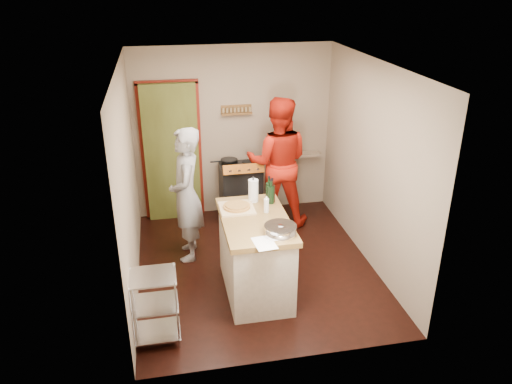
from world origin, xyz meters
TOP-DOWN VIEW (x-y plane):
  - floor at (0.00, 0.00)m, footprint 3.50×3.50m
  - back_wall at (-0.64, 1.78)m, footprint 3.00×0.44m
  - left_wall at (-1.50, 0.00)m, footprint 0.04×3.50m
  - right_wall at (1.50, 0.00)m, footprint 0.04×3.50m
  - ceiling at (0.00, 0.00)m, footprint 3.00×3.50m
  - stove at (0.05, 1.42)m, footprint 0.60×0.63m
  - wire_shelving at (-1.28, -1.20)m, footprint 0.48×0.40m
  - island at (-0.10, -0.52)m, footprint 0.76×1.38m
  - person_stripe at (-0.82, 0.44)m, footprint 0.47×0.68m
  - person_red at (0.57, 1.20)m, footprint 1.10×0.95m

SIDE VIEW (x-z plane):
  - floor at x=0.00m, z-range 0.00..0.00m
  - wire_shelving at x=-1.28m, z-range 0.04..0.84m
  - stove at x=0.05m, z-range -0.05..0.95m
  - island at x=-0.10m, z-range -0.13..1.15m
  - person_stripe at x=-0.82m, z-range 0.00..1.79m
  - person_red at x=0.57m, z-range 0.00..1.94m
  - back_wall at x=-0.64m, z-range -0.17..2.43m
  - left_wall at x=-1.50m, z-range 0.00..2.60m
  - right_wall at x=1.50m, z-range 0.00..2.60m
  - ceiling at x=0.00m, z-range 2.60..2.62m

